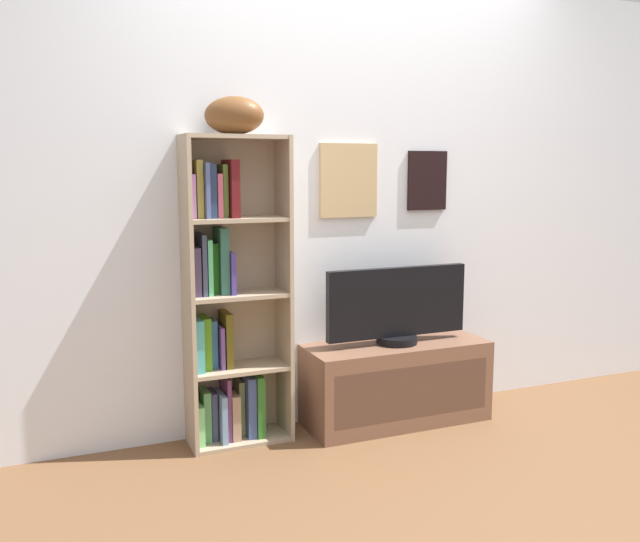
% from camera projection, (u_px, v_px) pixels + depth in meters
% --- Properties ---
extents(ground, '(5.20, 5.20, 0.04)m').
position_uv_depth(ground, '(457.00, 508.00, 2.80)').
color(ground, brown).
extents(back_wall, '(4.80, 0.08, 2.38)m').
position_uv_depth(back_wall, '(344.00, 201.00, 3.65)').
color(back_wall, silver).
rests_on(back_wall, ground).
extents(bookshelf, '(0.51, 0.24, 1.52)m').
position_uv_depth(bookshelf, '(227.00, 306.00, 3.35)').
color(bookshelf, tan).
rests_on(bookshelf, ground).
extents(football, '(0.33, 0.29, 0.18)m').
position_uv_depth(football, '(234.00, 116.00, 3.20)').
color(football, brown).
rests_on(football, bookshelf).
extents(tv_stand, '(1.00, 0.37, 0.44)m').
position_uv_depth(tv_stand, '(396.00, 383.00, 3.68)').
color(tv_stand, brown).
rests_on(tv_stand, ground).
extents(television, '(0.81, 0.22, 0.41)m').
position_uv_depth(television, '(397.00, 306.00, 3.61)').
color(television, black).
rests_on(television, tv_stand).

